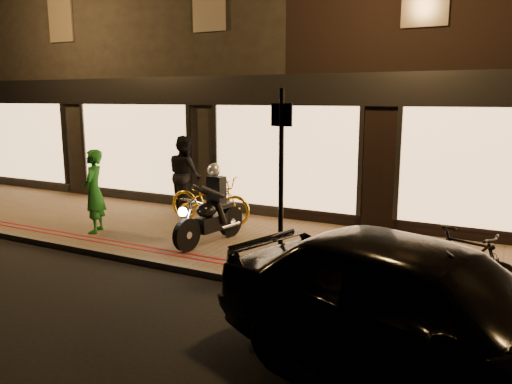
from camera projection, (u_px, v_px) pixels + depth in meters
The scene contains 12 objects.
ground at pixel (188, 274), 8.54m from camera, with size 90.00×90.00×0.00m, color black.
sidewalk at pixel (244, 242), 10.27m from camera, with size 50.00×4.00×0.12m, color brown.
kerb_stone at pixel (189, 270), 8.57m from camera, with size 50.00×0.14×0.12m, color #59544C.
red_kerb_lines at pixel (205, 259), 8.99m from camera, with size 50.00×0.26×0.01m.
building_row at pixel (351, 56), 15.58m from camera, with size 48.00×10.11×8.50m.
motorcycle at pixel (211, 213), 9.87m from camera, with size 0.66×1.93×1.59m.
sign_post at pixel (281, 175), 7.78m from camera, with size 0.35×0.08×3.00m.
bicycle_gold at pixel (210, 199), 11.53m from camera, with size 0.72×2.07×1.09m, color yellow.
bicycle_dark at pixel (464, 263), 7.20m from camera, with size 0.48×1.70×1.02m, color black.
person_green at pixel (94, 191), 10.62m from camera, with size 0.65×0.43×1.79m, color #1D6E21.
person_dark at pixel (185, 174), 12.50m from camera, with size 0.94×0.73×1.94m, color black.
parked_car at pixel (422, 312), 5.12m from camera, with size 1.91×4.76×1.62m, color black.
Camera 1 is at (4.78, -6.67, 2.98)m, focal length 35.00 mm.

